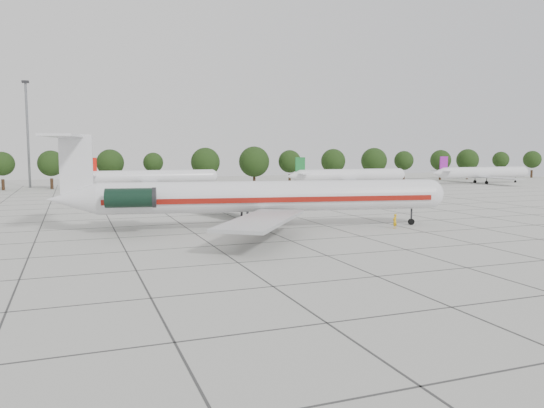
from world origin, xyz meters
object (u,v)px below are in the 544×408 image
at_px(bg_airliner_e, 483,173).
at_px(floodlight_mast, 27,128).
at_px(bg_airliner_d, 350,176).
at_px(bg_airliner_c, 153,177).
at_px(main_airliner, 250,196).
at_px(ground_crew, 395,221).

relative_size(bg_airliner_e, floodlight_mast, 1.11).
bearing_deg(bg_airliner_e, bg_airliner_d, -178.06).
bearing_deg(bg_airliner_d, floodlight_mast, 159.65).
bearing_deg(bg_airliner_e, bg_airliner_c, 174.72).
relative_size(bg_airliner_c, bg_airliner_d, 1.00).
height_order(bg_airliner_d, bg_airliner_e, same).
relative_size(main_airliner, bg_airliner_d, 1.61).
bearing_deg(bg_airliner_d, main_airliner, -128.18).
distance_m(ground_crew, bg_airliner_d, 67.60).
height_order(bg_airliner_c, bg_airliner_e, same).
xyz_separation_m(ground_crew, bg_airliner_c, (-17.70, 70.94, 2.06)).
height_order(main_airliner, bg_airliner_e, main_airliner).
xyz_separation_m(main_airliner, ground_crew, (15.79, -5.53, -2.94)).
distance_m(ground_crew, floodlight_mast, 99.87).
distance_m(main_airliner, bg_airliner_d, 71.11).
relative_size(bg_airliner_c, bg_airliner_e, 1.00).
bearing_deg(main_airliner, ground_crew, -8.55).
bearing_deg(bg_airliner_d, bg_airliner_c, 168.28).
xyz_separation_m(main_airliner, bg_airliner_c, (-1.91, 65.41, -0.88)).
relative_size(main_airliner, ground_crew, 26.63).
bearing_deg(ground_crew, bg_airliner_d, -135.80).
xyz_separation_m(main_airliner, bg_airliner_d, (43.96, 55.89, -0.88)).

